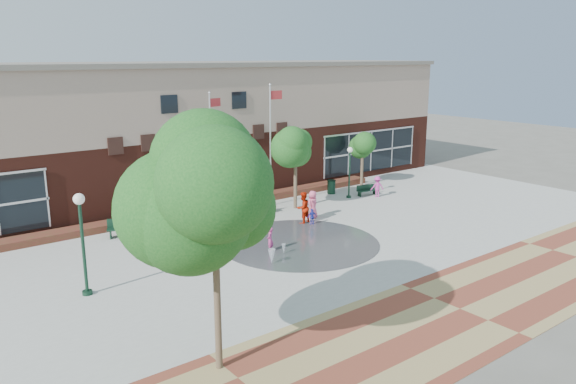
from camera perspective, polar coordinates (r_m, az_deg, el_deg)
ground at (r=27.61m, az=5.13°, el=-6.82°), size 120.00×120.00×0.00m
plaza_concrete at (r=30.48m, az=-0.00°, el=-4.75°), size 46.00×18.00×0.01m
paver_band at (r=23.39m, az=17.08°, el=-11.31°), size 46.00×6.00×0.01m
splash_pad at (r=29.73m, az=1.18°, el=-5.23°), size 8.40×8.40×0.01m
library_building at (r=40.73m, az=-11.76°, el=6.36°), size 44.40×10.40×9.20m
flower_bed at (r=36.52m, az=-7.32°, el=-1.73°), size 26.00×1.20×0.40m
flagpole_left at (r=34.32m, az=-7.77°, el=4.48°), size 0.89×0.19×7.58m
flagpole_right at (r=36.17m, az=-1.74°, el=5.42°), size 0.98×0.16×7.94m
lamp_left at (r=24.15m, az=-20.20°, el=-3.92°), size 0.46×0.46×4.33m
lamp_right at (r=38.77m, az=6.27°, el=2.59°), size 0.38×0.38×3.58m
bench_left at (r=31.85m, az=-16.04°, el=-3.86°), size 2.11×1.36×1.03m
bench_mid at (r=35.24m, az=-2.55°, el=-1.76°), size 1.66×0.89×0.81m
bench_right at (r=39.99m, az=8.03°, el=-0.03°), size 1.59×0.73×0.77m
trash_can at (r=40.19m, az=4.43°, el=0.52°), size 0.61×0.61×1.01m
tree_big_left at (r=16.59m, az=-7.55°, el=0.02°), size 5.04×5.04×8.06m
tree_mid at (r=35.57m, az=0.77°, el=4.50°), size 3.22×3.22×5.44m
tree_small_right at (r=42.50m, az=7.59°, el=4.62°), size 2.42×2.42×4.14m
water_jet_a at (r=26.86m, az=-1.66°, el=-7.36°), size 0.37×0.37×0.71m
water_jet_b at (r=28.17m, az=-0.44°, el=-6.33°), size 0.22×0.22×0.49m
child_splash at (r=28.32m, az=-1.83°, el=-4.85°), size 0.55×0.54×1.28m
adult_red at (r=32.94m, az=1.53°, el=-1.62°), size 0.99×0.81×1.89m
adult_pink at (r=33.97m, az=2.52°, el=-1.30°), size 0.95×0.74×1.72m
child_blue at (r=32.78m, az=2.46°, el=-2.53°), size 0.61×0.34×0.98m
person_bench at (r=39.60m, az=9.05°, el=0.53°), size 1.09×0.89×1.48m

